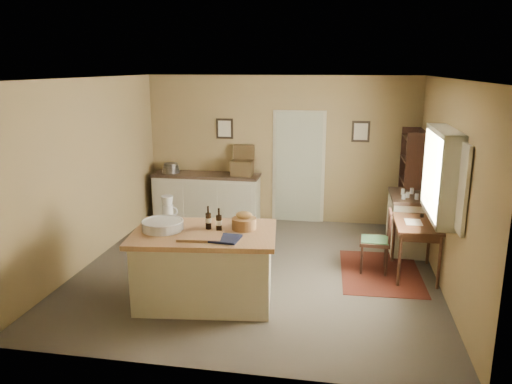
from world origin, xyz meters
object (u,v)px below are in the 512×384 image
(work_island, at_px, (204,264))
(writing_desk, at_px, (417,229))
(sideboard, at_px, (207,196))
(desk_chair, at_px, (375,242))
(right_cabinet, at_px, (407,222))
(shelving_unit, at_px, (413,183))

(work_island, bearing_deg, writing_desk, 18.98)
(sideboard, xyz_separation_m, desk_chair, (2.99, -1.95, -0.04))
(right_cabinet, height_order, shelving_unit, shelving_unit)
(sideboard, distance_m, writing_desk, 4.06)
(work_island, distance_m, desk_chair, 2.50)
(right_cabinet, distance_m, shelving_unit, 0.89)
(sideboard, relative_size, shelving_unit, 1.09)
(writing_desk, height_order, shelving_unit, shelving_unit)
(sideboard, xyz_separation_m, writing_desk, (3.54, -1.97, 0.19))
(sideboard, bearing_deg, writing_desk, -29.10)
(sideboard, height_order, shelving_unit, shelving_unit)
(right_cabinet, xyz_separation_m, shelving_unit, (0.15, 0.75, 0.46))
(writing_desk, xyz_separation_m, desk_chair, (-0.55, 0.02, -0.23))
(work_island, height_order, right_cabinet, work_island)
(work_island, relative_size, right_cabinet, 1.85)
(work_island, bearing_deg, sideboard, 98.02)
(writing_desk, bearing_deg, desk_chair, 178.15)
(sideboard, relative_size, right_cabinet, 2.01)
(desk_chair, bearing_deg, work_island, -145.73)
(writing_desk, bearing_deg, sideboard, 150.90)
(desk_chair, relative_size, shelving_unit, 0.49)
(right_cabinet, bearing_deg, shelving_unit, 78.82)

